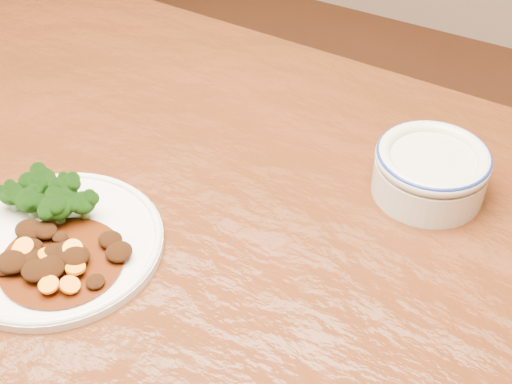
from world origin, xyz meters
The scene contains 5 objects.
dining_table centered at (0.00, 0.00, 0.67)m, with size 1.53×0.96×0.75m.
dinner_plate centered at (-0.08, -0.08, 0.76)m, with size 0.23×0.23×0.01m.
broccoli_florets centered at (-0.12, -0.04, 0.78)m, with size 0.11×0.07×0.04m.
mince_stew centered at (-0.06, -0.10, 0.77)m, with size 0.14×0.13×0.03m.
dip_bowl centered at (0.24, 0.21, 0.78)m, with size 0.13×0.13×0.06m.
Camera 1 is at (0.38, -0.45, 1.31)m, focal length 50.00 mm.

